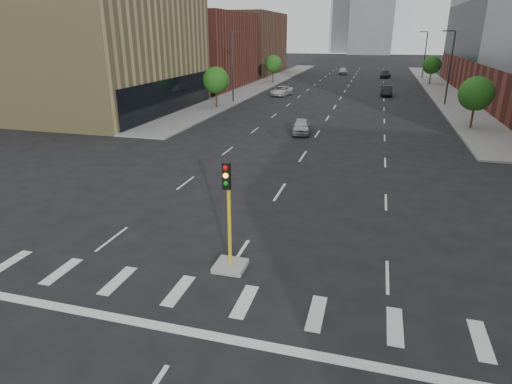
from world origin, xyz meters
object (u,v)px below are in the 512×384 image
at_px(median_traffic_signal, 230,247).
at_px(car_far_left, 282,91).
at_px(car_distant, 343,71).
at_px(car_near_left, 301,126).
at_px(car_deep_right, 385,74).
at_px(car_mid_right, 387,91).

distance_m(median_traffic_signal, car_far_left, 50.30).
bearing_deg(car_distant, median_traffic_signal, -98.11).
height_order(car_near_left, car_far_left, car_near_left).
xyz_separation_m(car_far_left, car_distant, (5.92, 37.76, 0.06)).
bearing_deg(car_near_left, car_deep_right, 74.50).
distance_m(car_mid_right, car_distant, 35.26).
xyz_separation_m(car_near_left, car_far_left, (-7.23, 24.72, -0.00)).
relative_size(car_near_left, car_mid_right, 0.91).
relative_size(median_traffic_signal, car_deep_right, 0.92).
bearing_deg(car_deep_right, car_mid_right, -85.48).
bearing_deg(car_near_left, median_traffic_signal, -94.19).
xyz_separation_m(median_traffic_signal, car_deep_right, (6.34, 81.67, -0.28)).
distance_m(car_deep_right, car_distant, 10.75).
relative_size(car_far_left, car_deep_right, 1.01).
height_order(car_mid_right, car_far_left, car_mid_right).
bearing_deg(median_traffic_signal, car_near_left, 93.46).
xyz_separation_m(car_deep_right, car_distant, (-9.15, 5.63, 0.04)).
bearing_deg(car_mid_right, car_distant, 104.11).
bearing_deg(car_deep_right, car_near_left, -93.29).
relative_size(car_near_left, car_deep_right, 0.83).
height_order(car_near_left, car_deep_right, car_deep_right).
relative_size(car_mid_right, car_far_left, 0.90).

